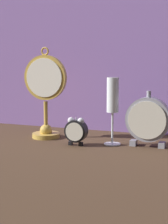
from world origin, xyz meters
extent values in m
plane|color=#422D1E|center=(0.00, 0.00, 0.00)|extent=(4.00, 4.00, 0.00)
cube|color=#8460A8|center=(0.00, 0.33, 0.35)|extent=(1.49, 0.01, 0.70)
cylinder|color=gold|center=(-0.16, 0.13, 0.01)|extent=(0.10, 0.10, 0.02)
sphere|color=gold|center=(-0.16, 0.13, 0.03)|extent=(0.04, 0.04, 0.04)
cylinder|color=gold|center=(-0.16, 0.13, 0.07)|extent=(0.01, 0.01, 0.11)
cylinder|color=gold|center=(-0.16, 0.13, 0.21)|extent=(0.16, 0.02, 0.16)
cylinder|color=silver|center=(-0.16, 0.12, 0.21)|extent=(0.14, 0.00, 0.14)
torus|color=gold|center=(-0.16, 0.13, 0.30)|extent=(0.03, 0.01, 0.03)
cube|color=black|center=(-0.04, 0.05, 0.01)|extent=(0.01, 0.01, 0.01)
cube|color=black|center=(0.00, 0.05, 0.01)|extent=(0.01, 0.01, 0.01)
cylinder|color=black|center=(-0.02, 0.05, 0.05)|extent=(0.07, 0.03, 0.07)
cylinder|color=beige|center=(-0.02, 0.03, 0.05)|extent=(0.06, 0.00, 0.06)
sphere|color=silver|center=(-0.03, 0.05, 0.08)|extent=(0.02, 0.02, 0.02)
sphere|color=silver|center=(0.00, 0.05, 0.08)|extent=(0.02, 0.02, 0.02)
cylinder|color=silver|center=(-0.02, 0.05, 0.09)|extent=(0.00, 0.00, 0.01)
cube|color=gray|center=(0.16, 0.12, 0.01)|extent=(0.02, 0.03, 0.02)
cube|color=gray|center=(0.25, 0.12, 0.01)|extent=(0.02, 0.03, 0.02)
cylinder|color=gray|center=(0.20, 0.12, 0.09)|extent=(0.14, 0.04, 0.14)
cylinder|color=beige|center=(0.20, 0.10, 0.09)|extent=(0.12, 0.00, 0.12)
cylinder|color=gray|center=(0.20, 0.12, 0.17)|extent=(0.01, 0.01, 0.02)
cylinder|color=silver|center=(0.09, 0.11, 0.00)|extent=(0.06, 0.06, 0.01)
cylinder|color=silver|center=(0.09, 0.11, 0.06)|extent=(0.01, 0.01, 0.10)
cylinder|color=white|center=(0.09, 0.11, 0.16)|extent=(0.04, 0.04, 0.11)
cylinder|color=beige|center=(0.09, 0.11, 0.14)|extent=(0.03, 0.03, 0.07)
camera|label=1|loc=(0.43, -1.05, 0.28)|focal=60.00mm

